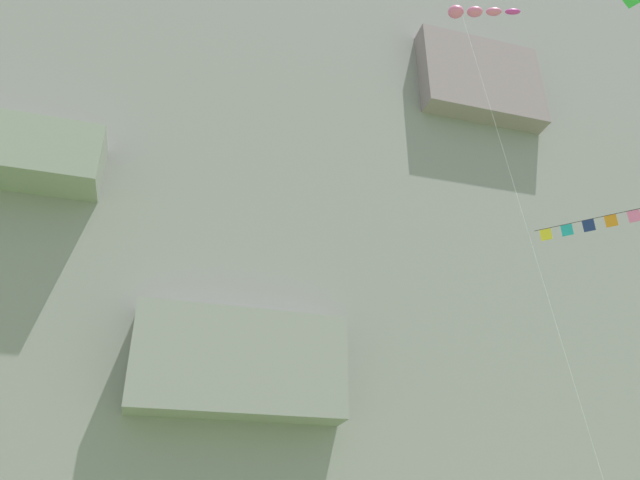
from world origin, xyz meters
TOP-DOWN VIEW (x-y plane):
  - cliff_face at (0.00, 58.19)m, footprint 180.00×34.70m
  - kite_windsock_upper_mid at (12.29, 28.58)m, footprint 4.82×5.26m
  - kite_banner_low_left at (11.89, 20.97)m, footprint 4.30×6.16m

SIDE VIEW (x-z plane):
  - kite_banner_low_left at x=11.89m, z-range 6.26..20.19m
  - cliff_face at x=0.00m, z-range -0.02..62.36m
  - kite_windsock_upper_mid at x=12.29m, z-range 16.59..50.76m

